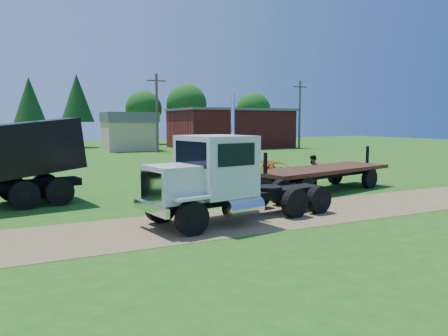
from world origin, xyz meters
name	(u,v)px	position (x,y,z in m)	size (l,w,h in m)	color
ground	(286,215)	(0.00, 0.00, 0.00)	(140.00, 140.00, 0.00)	#1D5713
dirt_track	(286,214)	(0.00, 0.00, 0.01)	(120.00, 4.20, 0.01)	brown
white_semi_tractor	(218,179)	(-2.87, 0.03, 1.56)	(7.71, 3.59, 4.56)	black
orange_pickup	(270,174)	(3.25, 6.28, 0.72)	(2.40, 5.20, 1.45)	#C46109
flatbed_trailer	(322,173)	(4.96, 4.06, 0.92)	(8.77, 4.38, 2.16)	#321D10
spectator_b	(312,171)	(5.42, 5.45, 0.87)	(0.84, 0.66, 1.73)	#999999
brick_building	(230,128)	(18.00, 40.00, 2.66)	(15.40, 10.40, 5.30)	maroon
tan_shed	(129,131)	(4.00, 40.00, 2.42)	(6.20, 5.40, 4.70)	tan
utility_poles	(157,112)	(6.00, 35.00, 4.71)	(42.20, 0.28, 9.00)	#4D3D2B
tree_row	(87,103)	(0.58, 49.75, 6.10)	(55.22, 15.73, 10.09)	#332814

